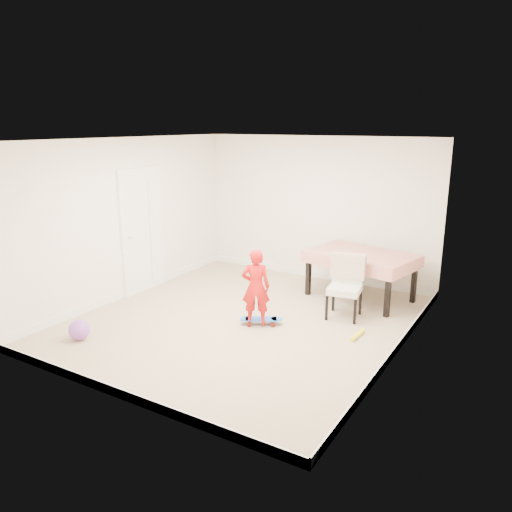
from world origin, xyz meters
The scene contains 17 objects.
ground centered at (0.00, 0.00, 0.00)m, with size 5.00×5.00×0.00m, color tan.
ceiling centered at (0.00, 0.00, 2.58)m, with size 4.50×5.00×0.04m, color white.
wall_back centered at (0.00, 2.48, 1.30)m, with size 4.50×0.04×2.60m, color white.
wall_front centered at (0.00, -2.48, 1.30)m, with size 4.50×0.04×2.60m, color white.
wall_left centered at (-2.23, 0.00, 1.30)m, with size 0.04×5.00×2.60m, color white.
wall_right centered at (2.23, 0.00, 1.30)m, with size 0.04×5.00×2.60m, color white.
door centered at (-2.22, 0.30, 1.02)m, with size 0.10×0.94×2.11m, color white.
baseboard_back centered at (0.00, 2.49, 0.06)m, with size 4.50×0.02×0.12m, color white.
baseboard_front centered at (0.00, -2.49, 0.06)m, with size 4.50×0.02×0.12m, color white.
baseboard_left centered at (-2.24, 0.00, 0.06)m, with size 0.02×5.00×0.12m, color white.
baseboard_right centered at (2.24, 0.00, 0.06)m, with size 0.02×5.00×0.12m, color white.
dining_table centered at (1.14, 1.80, 0.39)m, with size 1.66×1.05×0.78m, color red, non-canonical shape.
dining_chair centered at (1.22, 0.88, 0.47)m, with size 0.51×0.59×0.94m, color beige, non-canonical shape.
skateboard centered at (0.30, 0.00, 0.05)m, with size 0.61×0.22×0.09m, color blue, non-canonical shape.
child centered at (0.27, -0.08, 0.55)m, with size 0.40×0.26×1.10m, color red.
balloon centered at (-1.52, -1.70, 0.14)m, with size 0.28×0.28×0.28m, color purple.
foam_toy centered at (1.65, 0.30, 0.03)m, with size 0.06×0.06×0.40m, color #FEFA1A.
Camera 1 is at (3.69, -5.78, 2.82)m, focal length 35.00 mm.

